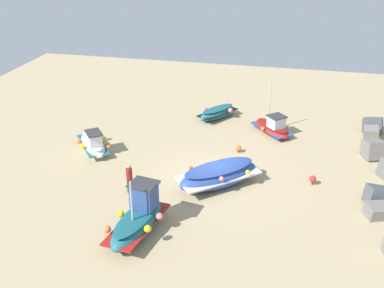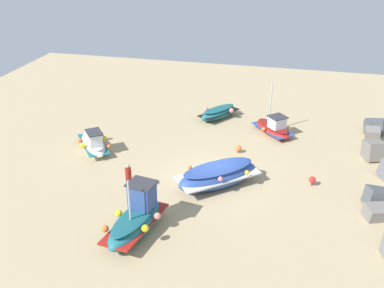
{
  "view_description": "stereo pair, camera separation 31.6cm",
  "coord_description": "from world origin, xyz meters",
  "px_view_note": "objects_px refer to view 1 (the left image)",
  "views": [
    {
      "loc": [
        21.2,
        3.59,
        12.6
      ],
      "look_at": [
        -2.23,
        -1.74,
        0.9
      ],
      "focal_mm": 42.54,
      "sensor_mm": 36.0,
      "label": 1
    },
    {
      "loc": [
        21.13,
        3.89,
        12.6
      ],
      "look_at": [
        -2.23,
        -1.74,
        0.9
      ],
      "focal_mm": 42.54,
      "sensor_mm": 36.0,
      "label": 2
    }
  ],
  "objects_px": {
    "person_walking": "(129,176)",
    "fishing_boat_3": "(219,175)",
    "fishing_boat_1": "(218,113)",
    "fishing_boat_0": "(138,219)",
    "mooring_buoy_1": "(313,179)",
    "fishing_boat_2": "(93,143)",
    "fishing_boat_4": "(272,127)",
    "mooring_buoy_0": "(238,148)"
  },
  "relations": [
    {
      "from": "person_walking",
      "to": "fishing_boat_3",
      "type": "bearing_deg",
      "value": 81.63
    },
    {
      "from": "fishing_boat_3",
      "to": "fishing_boat_1",
      "type": "bearing_deg",
      "value": 58.78
    },
    {
      "from": "fishing_boat_1",
      "to": "fishing_boat_3",
      "type": "distance_m",
      "value": 9.34
    },
    {
      "from": "fishing_boat_0",
      "to": "mooring_buoy_1",
      "type": "xyz_separation_m",
      "value": [
        -6.01,
        7.69,
        -0.36
      ]
    },
    {
      "from": "fishing_boat_3",
      "to": "mooring_buoy_1",
      "type": "xyz_separation_m",
      "value": [
        -1.23,
        4.86,
        -0.31
      ]
    },
    {
      "from": "fishing_boat_2",
      "to": "fishing_boat_4",
      "type": "distance_m",
      "value": 11.64
    },
    {
      "from": "fishing_boat_1",
      "to": "fishing_boat_3",
      "type": "bearing_deg",
      "value": -135.39
    },
    {
      "from": "fishing_boat_1",
      "to": "fishing_boat_4",
      "type": "xyz_separation_m",
      "value": [
        1.79,
        3.99,
        0.02
      ]
    },
    {
      "from": "fishing_boat_2",
      "to": "mooring_buoy_0",
      "type": "distance_m",
      "value": 8.86
    },
    {
      "from": "fishing_boat_2",
      "to": "mooring_buoy_1",
      "type": "distance_m",
      "value": 13.12
    },
    {
      "from": "fishing_boat_2",
      "to": "mooring_buoy_0",
      "type": "bearing_deg",
      "value": 63.54
    },
    {
      "from": "fishing_boat_2",
      "to": "fishing_boat_4",
      "type": "relative_size",
      "value": 1.04
    },
    {
      "from": "fishing_boat_0",
      "to": "fishing_boat_4",
      "type": "relative_size",
      "value": 1.21
    },
    {
      "from": "fishing_boat_4",
      "to": "mooring_buoy_0",
      "type": "bearing_deg",
      "value": -70.66
    },
    {
      "from": "fishing_boat_0",
      "to": "fishing_boat_4",
      "type": "bearing_deg",
      "value": -12.58
    },
    {
      "from": "person_walking",
      "to": "mooring_buoy_0",
      "type": "bearing_deg",
      "value": 111.0
    },
    {
      "from": "fishing_boat_0",
      "to": "fishing_boat_4",
      "type": "xyz_separation_m",
      "value": [
        -12.18,
        5.15,
        -0.25
      ]
    },
    {
      "from": "fishing_boat_1",
      "to": "fishing_boat_4",
      "type": "height_order",
      "value": "fishing_boat_4"
    },
    {
      "from": "person_walking",
      "to": "fishing_boat_4",
      "type": "bearing_deg",
      "value": 114.53
    },
    {
      "from": "fishing_boat_3",
      "to": "fishing_boat_4",
      "type": "xyz_separation_m",
      "value": [
        -7.4,
        2.33,
        -0.2
      ]
    },
    {
      "from": "fishing_boat_0",
      "to": "person_walking",
      "type": "height_order",
      "value": "fishing_boat_0"
    },
    {
      "from": "fishing_boat_2",
      "to": "fishing_boat_1",
      "type": "bearing_deg",
      "value": 98.38
    },
    {
      "from": "fishing_boat_1",
      "to": "person_walking",
      "type": "relative_size",
      "value": 2.04
    },
    {
      "from": "fishing_boat_3",
      "to": "fishing_boat_4",
      "type": "relative_size",
      "value": 1.33
    },
    {
      "from": "fishing_boat_1",
      "to": "fishing_boat_4",
      "type": "distance_m",
      "value": 4.37
    },
    {
      "from": "fishing_boat_4",
      "to": "person_walking",
      "type": "bearing_deg",
      "value": -77.79
    },
    {
      "from": "fishing_boat_2",
      "to": "fishing_boat_3",
      "type": "height_order",
      "value": "fishing_boat_2"
    },
    {
      "from": "fishing_boat_3",
      "to": "person_walking",
      "type": "height_order",
      "value": "person_walking"
    },
    {
      "from": "mooring_buoy_0",
      "to": "mooring_buoy_1",
      "type": "relative_size",
      "value": 0.9
    },
    {
      "from": "mooring_buoy_0",
      "to": "person_walking",
      "type": "bearing_deg",
      "value": -40.05
    },
    {
      "from": "mooring_buoy_1",
      "to": "fishing_boat_0",
      "type": "bearing_deg",
      "value": -51.98
    },
    {
      "from": "fishing_boat_2",
      "to": "person_walking",
      "type": "xyz_separation_m",
      "value": [
        4.07,
        3.84,
        0.46
      ]
    },
    {
      "from": "fishing_boat_0",
      "to": "mooring_buoy_0",
      "type": "distance_m",
      "value": 9.53
    },
    {
      "from": "fishing_boat_2",
      "to": "fishing_boat_0",
      "type": "bearing_deg",
      "value": -0.86
    },
    {
      "from": "fishing_boat_2",
      "to": "mooring_buoy_1",
      "type": "relative_size",
      "value": 6.7
    },
    {
      "from": "person_walking",
      "to": "mooring_buoy_1",
      "type": "distance_m",
      "value": 9.68
    },
    {
      "from": "person_walking",
      "to": "mooring_buoy_1",
      "type": "relative_size",
      "value": 3.04
    },
    {
      "from": "fishing_boat_3",
      "to": "mooring_buoy_1",
      "type": "relative_size",
      "value": 8.52
    },
    {
      "from": "fishing_boat_2",
      "to": "fishing_boat_3",
      "type": "relative_size",
      "value": 0.79
    },
    {
      "from": "fishing_boat_1",
      "to": "mooring_buoy_1",
      "type": "relative_size",
      "value": 6.19
    },
    {
      "from": "fishing_boat_2",
      "to": "fishing_boat_4",
      "type": "xyz_separation_m",
      "value": [
        -4.97,
        10.53,
        -0.02
      ]
    },
    {
      "from": "person_walking",
      "to": "mooring_buoy_0",
      "type": "height_order",
      "value": "person_walking"
    }
  ]
}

